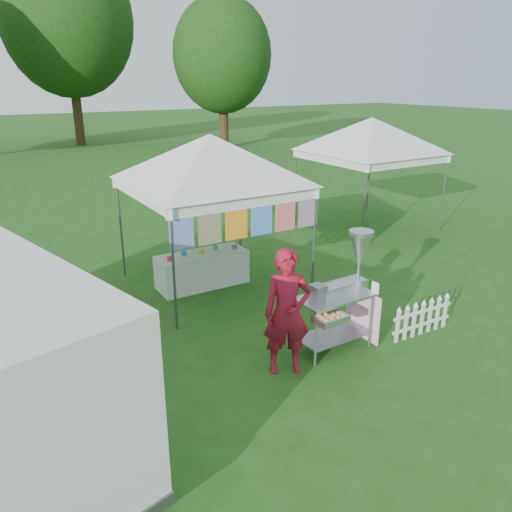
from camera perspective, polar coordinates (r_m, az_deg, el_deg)
ground at (r=7.64m, az=7.40°, el=-11.83°), size 120.00×120.00×0.00m
canopy_main at (r=9.53m, az=-5.28°, el=13.67°), size 4.24×4.24×3.45m
canopy_right at (r=13.96m, az=13.15°, el=15.16°), size 4.24×4.24×3.45m
tree_mid at (r=33.93m, az=-20.80°, el=23.88°), size 7.60×7.60×11.52m
tree_right at (r=30.53m, az=-3.89°, el=21.91°), size 5.60×5.60×8.42m
donut_cart at (r=7.62m, az=10.24°, el=-3.02°), size 1.31×0.92×1.83m
vendor at (r=6.96m, az=3.57°, el=-6.46°), size 0.78×0.67×1.82m
picket_fence at (r=8.59m, az=18.45°, el=-6.81°), size 1.26×0.06×0.56m
display_table at (r=10.09m, az=-6.16°, el=-1.53°), size 1.80×0.70×0.68m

